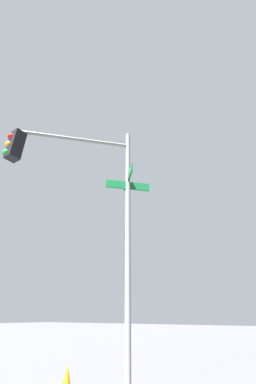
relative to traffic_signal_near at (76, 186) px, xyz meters
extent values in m
cylinder|color=slate|center=(-0.87, -0.89, -1.28)|extent=(0.12, 0.12, 6.21)
cylinder|color=slate|center=(0.11, 0.12, 1.42)|extent=(2.04, 2.07, 0.09)
cube|color=black|center=(1.10, 1.12, 0.97)|extent=(0.28, 0.28, 0.80)
sphere|color=red|center=(1.21, 1.22, 1.22)|extent=(0.18, 0.18, 0.18)
sphere|color=orange|center=(1.21, 1.22, 0.97)|extent=(0.18, 0.18, 0.18)
sphere|color=green|center=(1.21, 1.22, 0.72)|extent=(0.18, 0.18, 0.18)
cube|color=#0F5128|center=(-0.87, -0.89, 0.16)|extent=(0.80, 0.81, 0.20)
cube|color=#0F5128|center=(-0.87, -0.89, 0.38)|extent=(0.74, 0.73, 0.20)
cone|color=orange|center=(1.31, -1.57, -4.06)|extent=(0.36, 0.36, 0.66)
camera|label=1|loc=(-3.65, 3.24, -2.71)|focal=21.52mm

